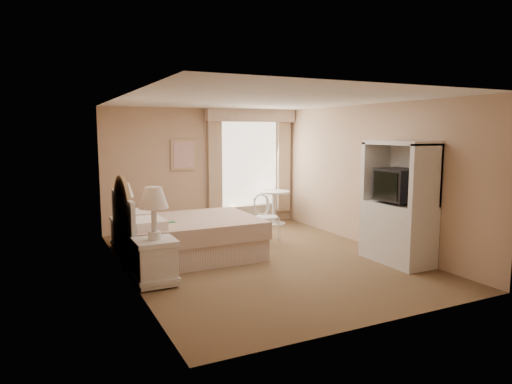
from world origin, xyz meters
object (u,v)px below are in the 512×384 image
armoire (398,213)px  cafe_chair (265,213)px  nightstand_far (125,224)px  round_table (274,202)px  nightstand_near (155,249)px  bed (183,236)px

armoire → cafe_chair: bearing=118.2°
nightstand_far → round_table: bearing=11.6°
round_table → armoire: size_ratio=0.39×
nightstand_far → cafe_chair: bearing=-12.3°
nightstand_near → nightstand_far: 2.19m
bed → nightstand_far: bearing=123.8°
round_table → cafe_chair: (-0.85, -1.22, 0.01)m
cafe_chair → armoire: size_ratio=0.46×
nightstand_near → nightstand_far: (0.00, 2.19, -0.06)m
nightstand_near → round_table: (3.31, 2.87, 0.00)m
nightstand_near → round_table: nightstand_near is taller
nightstand_far → cafe_chair: (2.46, -0.54, 0.08)m
nightstand_near → armoire: armoire is taller
nightstand_near → armoire: size_ratio=0.69×
nightstand_far → armoire: (3.65, -2.75, 0.36)m
nightstand_near → round_table: size_ratio=1.75×
nightstand_near → round_table: 4.38m
bed → nightstand_near: bearing=-123.0°
nightstand_far → round_table: size_ratio=1.53×
bed → nightstand_near: size_ratio=1.66×
bed → round_table: 3.14m
round_table → nightstand_far: bearing=-168.4°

